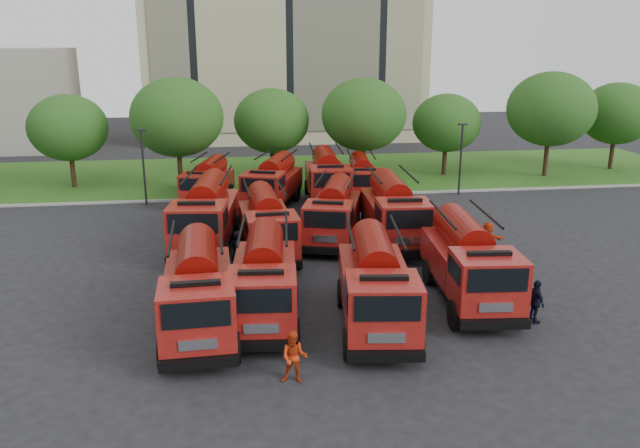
# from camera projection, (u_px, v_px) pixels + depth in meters

# --- Properties ---
(ground) EXTENTS (140.00, 140.00, 0.00)m
(ground) POSITION_uv_depth(u_px,v_px,m) (331.00, 295.00, 27.18)
(ground) COLOR black
(ground) RESTS_ON ground
(lawn) EXTENTS (70.00, 16.00, 0.12)m
(lawn) POSITION_uv_depth(u_px,v_px,m) (283.00, 174.00, 51.88)
(lawn) COLOR #244B14
(lawn) RESTS_ON ground
(curb) EXTENTS (70.00, 0.30, 0.14)m
(curb) POSITION_uv_depth(u_px,v_px,m) (292.00, 196.00, 44.18)
(curb) COLOR gray
(curb) RESTS_ON ground
(apartment_building) EXTENTS (30.00, 14.18, 25.00)m
(apartment_building) POSITION_uv_depth(u_px,v_px,m) (284.00, 24.00, 69.51)
(apartment_building) COLOR tan
(apartment_building) RESTS_ON ground
(tree_1) EXTENTS (5.71, 5.71, 6.98)m
(tree_1) POSITION_uv_depth(u_px,v_px,m) (68.00, 128.00, 45.68)
(tree_1) COLOR #382314
(tree_1) RESTS_ON ground
(tree_2) EXTENTS (6.72, 6.72, 8.22)m
(tree_2) POSITION_uv_depth(u_px,v_px,m) (177.00, 117.00, 45.08)
(tree_2) COLOR #382314
(tree_2) RESTS_ON ground
(tree_3) EXTENTS (5.88, 5.88, 7.19)m
(tree_3) POSITION_uv_depth(u_px,v_px,m) (272.00, 121.00, 48.55)
(tree_3) COLOR #382314
(tree_3) RESTS_ON ground
(tree_4) EXTENTS (6.55, 6.55, 8.01)m
(tree_4) POSITION_uv_depth(u_px,v_px,m) (364.00, 115.00, 47.89)
(tree_4) COLOR #382314
(tree_4) RESTS_ON ground
(tree_5) EXTENTS (5.46, 5.46, 6.68)m
(tree_5) POSITION_uv_depth(u_px,v_px,m) (447.00, 123.00, 50.00)
(tree_5) COLOR #382314
(tree_5) RESTS_ON ground
(tree_6) EXTENTS (6.89, 6.89, 8.42)m
(tree_6) POSITION_uv_depth(u_px,v_px,m) (551.00, 109.00, 49.29)
(tree_6) COLOR #382314
(tree_6) RESTS_ON ground
(tree_7) EXTENTS (6.05, 6.05, 7.39)m
(tree_7) POSITION_uv_depth(u_px,v_px,m) (617.00, 114.00, 52.30)
(tree_7) COLOR #382314
(tree_7) RESTS_ON ground
(lamp_post_0) EXTENTS (0.60, 0.25, 5.11)m
(lamp_post_0) POSITION_uv_depth(u_px,v_px,m) (143.00, 162.00, 41.42)
(lamp_post_0) COLOR black
(lamp_post_0) RESTS_ON ground
(lamp_post_1) EXTENTS (0.60, 0.25, 5.11)m
(lamp_post_1) POSITION_uv_depth(u_px,v_px,m) (461.00, 155.00, 44.28)
(lamp_post_1) COLOR black
(lamp_post_1) RESTS_ON ground
(fire_truck_0) EXTENTS (2.96, 7.50, 3.37)m
(fire_truck_0) POSITION_uv_depth(u_px,v_px,m) (198.00, 290.00, 23.28)
(fire_truck_0) COLOR black
(fire_truck_0) RESTS_ON ground
(fire_truck_1) EXTENTS (3.11, 7.40, 3.29)m
(fire_truck_1) POSITION_uv_depth(u_px,v_px,m) (264.00, 279.00, 24.44)
(fire_truck_1) COLOR black
(fire_truck_1) RESTS_ON ground
(fire_truck_2) EXTENTS (3.44, 7.68, 3.38)m
(fire_truck_2) POSITION_uv_depth(u_px,v_px,m) (376.00, 284.00, 23.79)
(fire_truck_2) COLOR black
(fire_truck_2) RESTS_ON ground
(fire_truck_3) EXTENTS (3.27, 7.72, 3.43)m
(fire_truck_3) POSITION_uv_depth(u_px,v_px,m) (469.00, 262.00, 26.15)
(fire_truck_3) COLOR black
(fire_truck_3) RESTS_ON ground
(fire_truck_4) EXTENTS (3.61, 8.22, 3.63)m
(fire_truck_4) POSITION_uv_depth(u_px,v_px,m) (206.00, 215.00, 32.89)
(fire_truck_4) COLOR black
(fire_truck_4) RESTS_ON ground
(fire_truck_5) EXTENTS (2.94, 7.22, 3.22)m
(fire_truck_5) POSITION_uv_depth(u_px,v_px,m) (267.00, 224.00, 31.96)
(fire_truck_5) COLOR black
(fire_truck_5) RESTS_ON ground
(fire_truck_6) EXTENTS (4.27, 7.45, 3.21)m
(fire_truck_6) POSITION_uv_depth(u_px,v_px,m) (334.00, 213.00, 34.09)
(fire_truck_6) COLOR black
(fire_truck_6) RESTS_ON ground
(fire_truck_7) EXTENTS (3.18, 7.87, 3.52)m
(fire_truck_7) POSITION_uv_depth(u_px,v_px,m) (394.00, 211.00, 33.75)
(fire_truck_7) COLOR black
(fire_truck_7) RESTS_ON ground
(fire_truck_8) EXTENTS (3.65, 6.76, 2.93)m
(fire_truck_8) POSITION_uv_depth(u_px,v_px,m) (208.00, 182.00, 42.25)
(fire_truck_8) COLOR black
(fire_truck_8) RESTS_ON ground
(fire_truck_9) EXTENTS (4.63, 7.58, 3.27)m
(fire_truck_9) POSITION_uv_depth(u_px,v_px,m) (273.00, 183.00, 41.25)
(fire_truck_9) COLOR black
(fire_truck_9) RESTS_ON ground
(fire_truck_10) EXTENTS (3.15, 7.74, 3.46)m
(fire_truck_10) POSITION_uv_depth(u_px,v_px,m) (327.00, 177.00, 42.40)
(fire_truck_10) COLOR black
(fire_truck_10) RESTS_ON ground
(fire_truck_11) EXTENTS (2.92, 6.67, 2.95)m
(fire_truck_11) POSITION_uv_depth(u_px,v_px,m) (362.00, 178.00, 43.29)
(fire_truck_11) COLOR black
(fire_truck_11) RESTS_ON ground
(firefighter_0) EXTENTS (0.68, 0.58, 1.59)m
(firefighter_0) POSITION_uv_depth(u_px,v_px,m) (492.00, 323.00, 24.39)
(firefighter_0) COLOR #B82E0E
(firefighter_0) RESTS_ON ground
(firefighter_1) EXTENTS (0.95, 0.66, 1.78)m
(firefighter_1) POSITION_uv_depth(u_px,v_px,m) (294.00, 382.00, 20.20)
(firefighter_1) COLOR #B82E0E
(firefighter_1) RESTS_ON ground
(firefighter_2) EXTENTS (0.69, 1.09, 1.76)m
(firefighter_2) POSITION_uv_depth(u_px,v_px,m) (534.00, 322.00, 24.48)
(firefighter_2) COLOR black
(firefighter_2) RESTS_ON ground
(firefighter_3) EXTENTS (1.11, 0.63, 1.66)m
(firefighter_3) POSITION_uv_depth(u_px,v_px,m) (456.00, 279.00, 28.99)
(firefighter_3) COLOR black
(firefighter_3) RESTS_ON ground
(firefighter_4) EXTENTS (0.93, 0.91, 1.60)m
(firefighter_4) POSITION_uv_depth(u_px,v_px,m) (238.00, 262.00, 31.25)
(firefighter_4) COLOR black
(firefighter_4) RESTS_ON ground
(firefighter_5) EXTENTS (1.90, 1.08, 1.93)m
(firefighter_5) POSITION_uv_depth(u_px,v_px,m) (486.00, 258.00, 31.74)
(firefighter_5) COLOR #B82E0E
(firefighter_5) RESTS_ON ground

